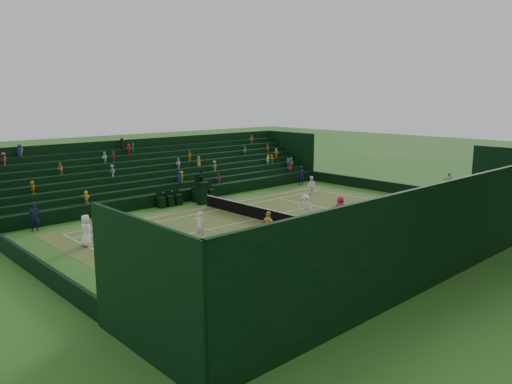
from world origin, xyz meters
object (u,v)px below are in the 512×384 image
Objects in this scene: tennis_net at (256,212)px; player_far_west at (311,185)px; player_far_east at (305,206)px; player_near_east at (200,225)px; player_near_west at (86,231)px; umpire_chair at (202,190)px.

player_far_west is at bearing 108.83° from tennis_net.
player_near_east is at bearing -110.72° from player_far_east.
player_near_west is 1.10× the size of player_near_east.
umpire_chair is 1.64× the size of player_far_east.
player_far_east is at bearing 57.42° from tennis_net.
tennis_net is 7.01× the size of player_far_west.
player_far_west is (-4.70, 15.92, -0.04)m from player_near_east.
umpire_chair is at bearing 178.61° from tennis_net.
player_near_west is at bearing -121.20° from player_far_east.
tennis_net is 6.12m from player_near_east.
umpire_chair reaches higher than player_far_east.
player_far_west is (-3.40, 9.96, 0.31)m from tennis_net.
umpire_chair reaches higher than player_near_west.
tennis_net is 6.71× the size of player_near_east.
player_near_east is (1.31, -5.96, 0.34)m from tennis_net.
player_far_east is at bearing -127.26° from player_near_east.
player_near_east reaches higher than player_far_west.
player_near_west reaches higher than player_far_west.
tennis_net is 12.02m from player_near_west.
player_near_east is at bearing -50.77° from player_far_west.
player_near_east reaches higher than player_far_east.
player_near_east is at bearing -77.64° from tennis_net.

